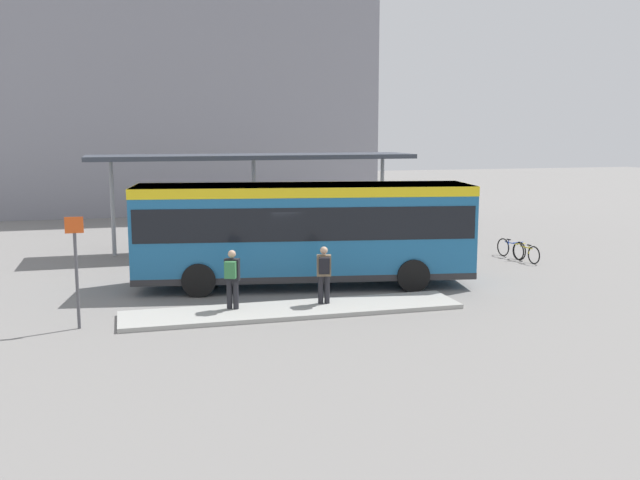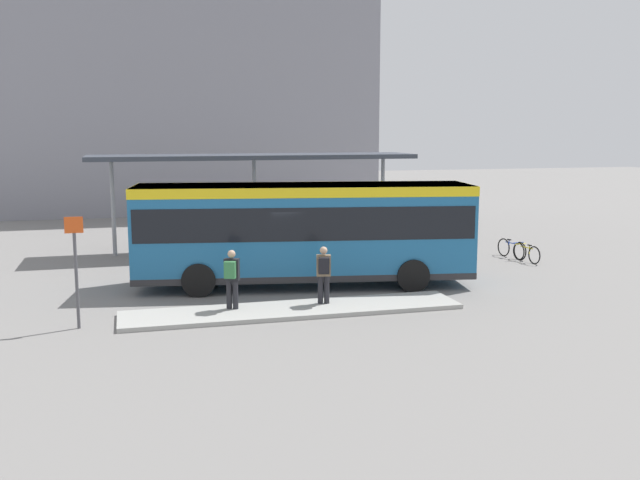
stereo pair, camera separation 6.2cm
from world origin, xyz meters
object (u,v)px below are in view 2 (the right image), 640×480
(city_bus, at_px, (304,227))
(pedestrian_companion, at_px, (232,276))
(bicycle_blue, at_px, (512,249))
(potted_planter_near_shelter, at_px, (397,239))
(bicycle_yellow, at_px, (526,253))
(platform_sign, at_px, (76,267))
(pedestrian_waiting, at_px, (324,271))

(city_bus, bearing_deg, pedestrian_companion, -124.06)
(bicycle_blue, xyz_separation_m, potted_planter_near_shelter, (-4.07, 1.69, 0.30))
(city_bus, distance_m, bicycle_yellow, 9.30)
(city_bus, height_order, platform_sign, city_bus)
(platform_sign, bearing_deg, pedestrian_waiting, 3.29)
(pedestrian_waiting, height_order, platform_sign, platform_sign)
(bicycle_yellow, xyz_separation_m, platform_sign, (-15.62, -5.08, 1.21))
(pedestrian_waiting, height_order, potted_planter_near_shelter, pedestrian_waiting)
(pedestrian_companion, height_order, potted_planter_near_shelter, pedestrian_companion)
(city_bus, height_order, bicycle_yellow, city_bus)
(potted_planter_near_shelter, bearing_deg, platform_sign, -146.30)
(pedestrian_waiting, xyz_separation_m, potted_planter_near_shelter, (5.02, 7.27, -0.38))
(city_bus, distance_m, platform_sign, 7.41)
(city_bus, bearing_deg, platform_sign, -143.99)
(pedestrian_waiting, height_order, bicycle_blue, pedestrian_waiting)
(pedestrian_waiting, bearing_deg, pedestrian_companion, 101.85)
(city_bus, relative_size, pedestrian_companion, 6.67)
(potted_planter_near_shelter, distance_m, platform_sign, 13.79)
(city_bus, height_order, bicycle_blue, city_bus)
(pedestrian_waiting, distance_m, bicycle_blue, 10.68)
(pedestrian_companion, distance_m, potted_planter_near_shelter, 10.44)
(city_bus, height_order, pedestrian_waiting, city_bus)
(bicycle_yellow, relative_size, platform_sign, 0.56)
(bicycle_yellow, bearing_deg, pedestrian_waiting, 110.34)
(city_bus, xyz_separation_m, bicycle_yellow, (9.00, 1.77, -1.53))
(city_bus, xyz_separation_m, pedestrian_waiting, (-0.19, -2.93, -0.83))
(bicycle_blue, bearing_deg, city_bus, -82.54)
(bicycle_yellow, relative_size, potted_planter_near_shelter, 1.26)
(city_bus, relative_size, platform_sign, 3.82)
(pedestrian_waiting, bearing_deg, platform_sign, 106.64)
(bicycle_yellow, relative_size, bicycle_blue, 0.95)
(pedestrian_companion, xyz_separation_m, potted_planter_near_shelter, (7.55, 7.20, -0.38))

